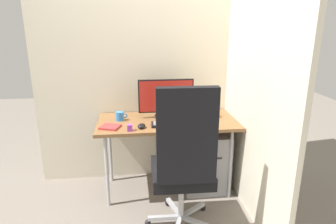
% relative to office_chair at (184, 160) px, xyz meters
% --- Properties ---
extents(ground_plane, '(8.00, 8.00, 0.00)m').
position_rel_office_chair_xyz_m(ground_plane, '(-0.05, 0.66, -0.63)').
color(ground_plane, slate).
extents(wall_back, '(2.54, 0.04, 2.80)m').
position_rel_office_chair_xyz_m(wall_back, '(-0.05, 1.00, 0.77)').
color(wall_back, beige).
rests_on(wall_back, ground_plane).
extents(wall_side_right, '(0.04, 1.86, 2.80)m').
position_rel_office_chair_xyz_m(wall_side_right, '(0.63, 0.48, 0.77)').
color(wall_side_right, beige).
rests_on(wall_side_right, ground_plane).
extents(desk, '(1.29, 0.62, 0.72)m').
position_rel_office_chair_xyz_m(desk, '(-0.05, 0.66, 0.04)').
color(desk, brown).
rests_on(desk, ground_plane).
extents(office_chair, '(0.55, 0.57, 1.21)m').
position_rel_office_chair_xyz_m(office_chair, '(0.00, 0.00, 0.00)').
color(office_chair, black).
rests_on(office_chair, ground_plane).
extents(filing_cabinet, '(0.42, 0.45, 0.59)m').
position_rel_office_chair_xyz_m(filing_cabinet, '(0.33, 0.66, -0.33)').
color(filing_cabinet, gray).
rests_on(filing_cabinet, ground_plane).
extents(monitor, '(0.52, 0.17, 0.37)m').
position_rel_office_chair_xyz_m(monitor, '(-0.04, 0.75, 0.29)').
color(monitor, black).
rests_on(monitor, desk).
extents(keyboard, '(0.48, 0.16, 0.02)m').
position_rel_office_chair_xyz_m(keyboard, '(0.03, 0.51, 0.10)').
color(keyboard, black).
rests_on(keyboard, desk).
extents(mouse, '(0.09, 0.11, 0.04)m').
position_rel_office_chair_xyz_m(mouse, '(-0.29, 0.48, 0.11)').
color(mouse, black).
rests_on(mouse, desk).
extents(pen_holder, '(0.09, 0.09, 0.17)m').
position_rel_office_chair_xyz_m(pen_holder, '(0.40, 0.71, 0.14)').
color(pen_holder, '#B2B5BA').
rests_on(pen_holder, desk).
extents(notebook, '(0.20, 0.19, 0.02)m').
position_rel_office_chair_xyz_m(notebook, '(-0.56, 0.52, 0.10)').
color(notebook, '#B23333').
rests_on(notebook, desk).
extents(coffee_mug, '(0.11, 0.07, 0.08)m').
position_rel_office_chair_xyz_m(coffee_mug, '(-0.48, 0.72, 0.13)').
color(coffee_mug, '#337FD8').
rests_on(coffee_mug, desk).
extents(desk_clamp_accessory, '(0.04, 0.04, 0.06)m').
position_rel_office_chair_xyz_m(desk_clamp_accessory, '(-0.39, 0.42, 0.12)').
color(desk_clamp_accessory, purple).
rests_on(desk_clamp_accessory, desk).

